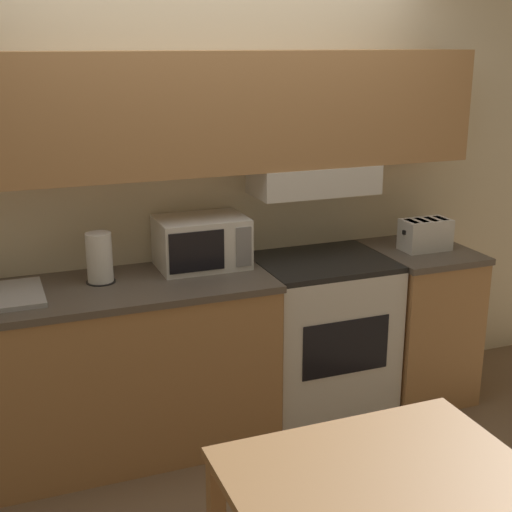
# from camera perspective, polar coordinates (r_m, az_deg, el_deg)

# --- Properties ---
(ground_plane) EXTENTS (16.00, 16.00, 0.00)m
(ground_plane) POSITION_cam_1_polar(r_m,az_deg,el_deg) (4.41, -3.35, -11.39)
(ground_plane) COLOR #7F664C
(wall_back) EXTENTS (5.30, 0.38, 2.55)m
(wall_back) POSITION_cam_1_polar(r_m,az_deg,el_deg) (3.88, -3.21, 7.85)
(wall_back) COLOR beige
(wall_back) RESTS_ON ground_plane
(lower_counter_main) EXTENTS (1.64, 0.66, 0.91)m
(lower_counter_main) POSITION_cam_1_polar(r_m,az_deg,el_deg) (3.80, -11.27, -8.87)
(lower_counter_main) COLOR tan
(lower_counter_main) RESTS_ON ground_plane
(lower_counter_right_stub) EXTENTS (0.54, 0.66, 0.91)m
(lower_counter_right_stub) POSITION_cam_1_polar(r_m,az_deg,el_deg) (4.44, 12.72, -5.09)
(lower_counter_right_stub) COLOR tan
(lower_counter_right_stub) RESTS_ON ground_plane
(stove_range) EXTENTS (0.73, 0.61, 0.91)m
(stove_range) POSITION_cam_1_polar(r_m,az_deg,el_deg) (4.15, 5.19, -6.33)
(stove_range) COLOR white
(stove_range) RESTS_ON ground_plane
(microwave) EXTENTS (0.47, 0.34, 0.27)m
(microwave) POSITION_cam_1_polar(r_m,az_deg,el_deg) (3.83, -4.39, 1.11)
(microwave) COLOR white
(microwave) RESTS_ON lower_counter_main
(toaster) EXTENTS (0.29, 0.16, 0.18)m
(toaster) POSITION_cam_1_polar(r_m,az_deg,el_deg) (4.25, 13.40, 1.69)
(toaster) COLOR white
(toaster) RESTS_ON lower_counter_right_stub
(paper_towel_roll) EXTENTS (0.15, 0.15, 0.26)m
(paper_towel_roll) POSITION_cam_1_polar(r_m,az_deg,el_deg) (3.65, -12.42, -0.15)
(paper_towel_roll) COLOR black
(paper_towel_roll) RESTS_ON lower_counter_main
(dining_table) EXTENTS (0.99, 0.74, 0.73)m
(dining_table) POSITION_cam_1_polar(r_m,az_deg,el_deg) (2.51, 9.88, -18.94)
(dining_table) COLOR #9E7042
(dining_table) RESTS_ON ground_plane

